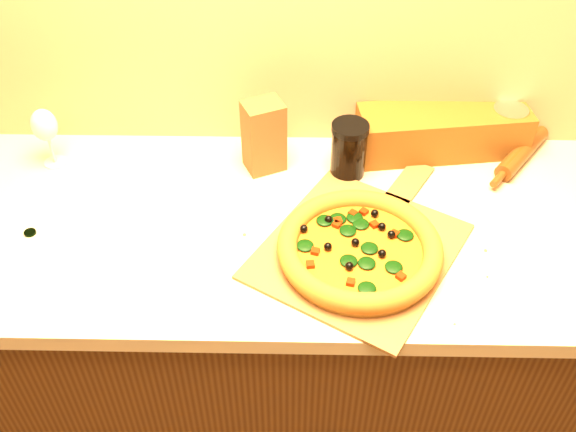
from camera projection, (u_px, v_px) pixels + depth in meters
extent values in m
cube|color=#42230E|center=(289.00, 343.00, 1.79)|extent=(2.80, 0.65, 0.86)
cube|color=beige|center=(290.00, 227.00, 1.49)|extent=(2.84, 0.68, 0.04)
cube|color=brown|center=(358.00, 251.00, 1.40)|extent=(0.54, 0.55, 0.01)
cube|color=brown|center=(409.00, 183.00, 1.57)|extent=(0.14, 0.18, 0.01)
cylinder|color=#AF6E2B|center=(359.00, 253.00, 1.37)|extent=(0.33, 0.33, 0.02)
cylinder|color=orange|center=(359.00, 249.00, 1.37)|extent=(0.28, 0.28, 0.01)
torus|color=#98491B|center=(360.00, 247.00, 1.36)|extent=(0.35, 0.35, 0.04)
ellipsoid|color=black|center=(383.00, 237.00, 1.38)|extent=(0.04, 0.04, 0.01)
sphere|color=black|center=(341.00, 252.00, 1.34)|extent=(0.02, 0.02, 0.02)
cube|color=maroon|center=(371.00, 265.00, 1.32)|extent=(0.02, 0.02, 0.01)
cylinder|color=black|center=(30.00, 233.00, 1.44)|extent=(0.03, 0.03, 0.01)
cylinder|color=#5E3610|center=(522.00, 152.00, 1.63)|extent=(0.17, 0.20, 0.04)
cylinder|color=#5E3610|center=(544.00, 128.00, 1.71)|extent=(0.05, 0.05, 0.02)
cylinder|color=#5E3610|center=(498.00, 179.00, 1.55)|extent=(0.05, 0.05, 0.02)
cylinder|color=silver|center=(506.00, 129.00, 1.64)|extent=(0.09, 0.09, 0.12)
cylinder|color=maroon|center=(507.00, 127.00, 1.63)|extent=(0.09, 0.09, 0.06)
cube|color=brown|center=(442.00, 131.00, 1.63)|extent=(0.44, 0.20, 0.12)
cylinder|color=silver|center=(56.00, 162.00, 1.63)|extent=(0.06, 0.06, 0.00)
cylinder|color=silver|center=(52.00, 150.00, 1.61)|extent=(0.01, 0.01, 0.07)
ellipsoid|color=silver|center=(44.00, 125.00, 1.55)|extent=(0.06, 0.06, 0.08)
cube|color=brown|center=(264.00, 136.00, 1.56)|extent=(0.11, 0.11, 0.19)
cylinder|color=black|center=(349.00, 152.00, 1.56)|extent=(0.09, 0.09, 0.13)
cylinder|color=black|center=(350.00, 128.00, 1.51)|extent=(0.09, 0.09, 0.02)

